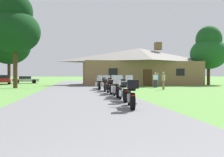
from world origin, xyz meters
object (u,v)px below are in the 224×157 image
Objects in this scene: motorcycle_black_farthest_in_row at (99,83)px; motorcycle_white_second_in_row at (123,90)px; motorcycle_red_fourth_in_row at (110,86)px; bystander_white_shirt_beside_signpost at (155,79)px; bystander_tan_shirt_by_tree at (163,80)px; bystander_blue_shirt_near_lodge at (158,79)px; motorcycle_white_third_in_row at (117,88)px; parked_red_suv_far_left at (4,79)px; motorcycle_green_fifth_in_row at (105,84)px; tree_left_far at (9,41)px; motorcycle_white_nearest_to_camera at (131,94)px; tree_left_near at (15,26)px; parked_silver_sedan_far_left at (25,80)px; tree_right_of_lodge at (209,50)px; motorcycle_black_sixth_in_row at (100,84)px.

motorcycle_white_second_in_row is at bearing -86.49° from motorcycle_black_farthest_in_row.
bystander_white_shirt_beside_signpost is at bearing 53.22° from motorcycle_red_fourth_in_row.
bystander_tan_shirt_by_tree is at bearing -67.41° from bystander_white_shirt_beside_signpost.
bystander_blue_shirt_near_lodge and bystander_white_shirt_beside_signpost have the same top height.
bystander_tan_shirt_by_tree is at bearing 59.30° from motorcycle_white_second_in_row.
motorcycle_white_second_in_row is 1.00× the size of motorcycle_white_third_in_row.
motorcycle_white_second_in_row is 1.00× the size of motorcycle_red_fourth_in_row.
motorcycle_white_second_in_row is 11.25m from bystander_tan_shirt_by_tree.
motorcycle_white_third_in_row is at bearing -74.81° from parked_red_suv_far_left.
tree_left_far is at bearing 127.77° from motorcycle_green_fifth_in_row.
motorcycle_white_nearest_to_camera is 19.94m from tree_left_near.
tree_left_far is at bearing -51.93° from bystander_blue_shirt_near_lodge.
motorcycle_white_second_in_row is 4.51m from motorcycle_red_fourth_in_row.
motorcycle_green_fifth_in_row is 0.19× the size of tree_left_far.
motorcycle_white_nearest_to_camera is 33.77m from parked_silver_sedan_far_left.
parked_red_suv_far_left is 4.00m from parked_silver_sedan_far_left.
tree_left_far is 1.09× the size of tree_left_near.
tree_left_near is 1.19× the size of tree_right_of_lodge.
tree_left_far reaches higher than motorcycle_red_fourth_in_row.
tree_right_of_lodge is (16.40, 17.62, 4.41)m from motorcycle_white_third_in_row.
motorcycle_white_second_in_row is 1.00× the size of motorcycle_green_fifth_in_row.
tree_left_far is (-12.55, 19.94, 6.03)m from motorcycle_green_fifth_in_row.
tree_left_near is at bearing 145.36° from motorcycle_green_fifth_in_row.
motorcycle_white_third_in_row is 0.46× the size of parked_silver_sedan_far_left.
tree_left_far is at bearing 132.46° from motorcycle_black_farthest_in_row.
motorcycle_white_second_in_row is 0.25× the size of tree_right_of_lodge.
bystander_tan_shirt_by_tree is at bearing -136.56° from tree_right_of_lodge.
bystander_blue_shirt_near_lodge is at bearing 3.55° from tree_left_near.
bystander_tan_shirt_by_tree is 25.43m from parked_red_suv_far_left.
motorcycle_white_second_in_row is at bearing -90.84° from motorcycle_red_fourth_in_row.
motorcycle_green_fifth_in_row is 6.29m from bystander_tan_shirt_by_tree.
motorcycle_white_nearest_to_camera is at bearing -79.02° from parked_red_suv_far_left.
bystander_white_shirt_beside_signpost is at bearing 42.65° from bystander_blue_shirt_near_lodge.
bystander_white_shirt_beside_signpost is 15.99m from tree_left_near.
motorcycle_black_farthest_in_row is 0.19× the size of tree_left_far.
tree_left_far is (-12.39, 29.74, 6.03)m from motorcycle_white_nearest_to_camera.
parked_silver_sedan_far_left is (-1.98, 15.05, -5.90)m from tree_left_near.
motorcycle_white_third_in_row is at bearing -90.08° from motorcycle_red_fourth_in_row.
bystander_white_shirt_beside_signpost is (6.30, 8.69, 0.32)m from motorcycle_red_fourth_in_row.
tree_left_far is 2.43× the size of parked_silver_sedan_far_left.
bystander_tan_shirt_by_tree reaches higher than motorcycle_white_second_in_row.
motorcycle_black_sixth_in_row is 1.23× the size of bystander_tan_shirt_by_tree.
bystander_tan_shirt_by_tree is 0.15× the size of tree_left_far.
tree_left_near is (-8.61, 10.07, 5.94)m from motorcycle_red_fourth_in_row.
motorcycle_white_second_in_row reaches higher than parked_silver_sedan_far_left.
tree_left_far is at bearing 117.59° from motorcycle_white_third_in_row.
bystander_white_shirt_beside_signpost reaches higher than motorcycle_black_farthest_in_row.
motorcycle_white_third_in_row is 0.43× the size of parked_red_suv_far_left.
motorcycle_white_nearest_to_camera is 1.23× the size of bystander_tan_shirt_by_tree.
parked_red_suv_far_left is at bearing 119.29° from motorcycle_white_third_in_row.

